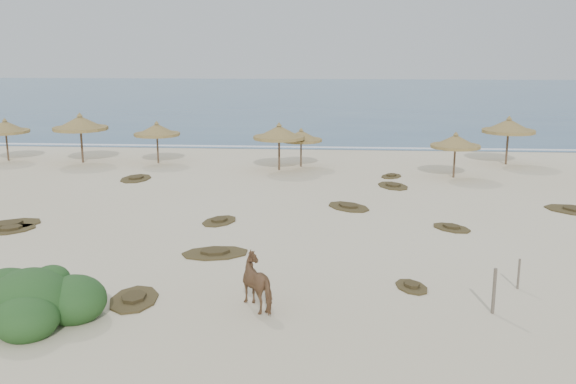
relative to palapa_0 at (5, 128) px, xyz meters
name	(u,v)px	position (x,y,z in m)	size (l,w,h in m)	color
ground	(241,264)	(18.05, -19.05, -2.16)	(160.00, 160.00, 0.00)	beige
ocean	(314,96)	(18.05, 55.95, -2.16)	(200.00, 100.00, 0.01)	#28507A
foam_line	(292,147)	(18.05, 6.95, -2.16)	(70.00, 0.60, 0.01)	white
palapa_0	(5,128)	(0.00, 0.00, 0.00)	(3.78, 3.78, 2.78)	brown
palapa_1	(80,124)	(5.11, -0.34, 0.33)	(3.78, 3.78, 3.21)	brown
palapa_2	(157,130)	(9.98, -0.16, -0.07)	(3.11, 3.11, 2.70)	brown
palapa_3	(279,133)	(17.88, -1.97, 0.08)	(3.84, 3.84, 2.89)	brown
palapa_4	(301,136)	(19.13, -0.74, -0.28)	(3.10, 3.10, 2.42)	brown
palapa_5	(455,142)	(27.96, -3.42, -0.13)	(3.03, 3.03, 2.62)	brown
palapa_6	(509,127)	(31.99, 1.00, 0.22)	(3.93, 3.93, 3.07)	brown
horse	(260,282)	(19.15, -22.63, -1.42)	(0.80, 1.75, 1.48)	brown
fence_post_near	(494,291)	(25.67, -22.61, -1.50)	(0.10, 0.10, 1.32)	#675C4D
fence_post_far	(519,274)	(26.88, -20.66, -1.68)	(0.07, 0.07, 0.97)	#675C4D
bush	(33,301)	(13.12, -24.01, -1.60)	(3.78, 3.33, 1.69)	#284F21
scrub_0	(11,229)	(8.16, -15.62, -2.11)	(2.36, 2.35, 0.16)	#4D4221
scrub_1	(8,225)	(7.71, -15.02, -2.11)	(3.23, 3.22, 0.16)	#4D4221
scrub_2	(219,221)	(16.36, -13.74, -2.11)	(1.85, 2.23, 0.16)	#4D4221
scrub_3	(348,207)	(21.87, -10.86, -2.11)	(2.64, 2.74, 0.16)	#4D4221
scrub_4	(452,228)	(26.01, -14.07, -2.11)	(1.99, 2.05, 0.16)	#4D4221
scrub_6	(136,178)	(10.09, -5.23, -2.11)	(1.71, 2.53, 0.16)	#4D4221
scrub_7	(393,186)	(24.32, -6.13, -2.11)	(2.11, 2.57, 0.16)	#4D4221
scrub_9	(215,253)	(16.97, -18.01, -2.11)	(2.73, 2.13, 0.16)	#4D4221
scrub_10	(391,176)	(24.45, -3.52, -2.11)	(1.64, 1.91, 0.16)	#4D4221
scrub_11	(134,299)	(15.38, -22.44, -2.11)	(1.57, 2.26, 0.16)	#4D4221
scrub_12	(412,286)	(23.63, -20.82, -2.11)	(1.30, 1.59, 0.16)	#4D4221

